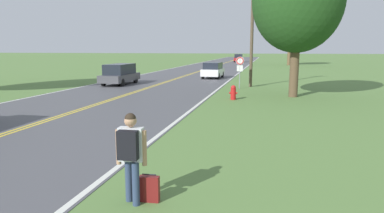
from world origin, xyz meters
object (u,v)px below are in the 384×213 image
(tree_behind_sign, at_px, (298,1))
(car_white_hatchback_mid_near, at_px, (213,70))
(traffic_sign, at_px, (240,65))
(car_red_suv_mid_far, at_px, (239,58))
(suitcase, at_px, (149,189))
(tree_mid_treeline, at_px, (290,26))
(car_dark_grey_van_approaching, at_px, (120,74))
(hitchhiker_person, at_px, (131,149))
(fire_hydrant, at_px, (233,92))

(tree_behind_sign, xyz_separation_m, car_white_hatchback_mid_near, (-7.01, 12.04, -4.93))
(traffic_sign, bearing_deg, car_red_suv_mid_far, 95.20)
(traffic_sign, xyz_separation_m, tree_behind_sign, (3.62, -3.65, 3.99))
(suitcase, relative_size, tree_mid_treeline, 0.06)
(car_red_suv_mid_far, bearing_deg, tree_behind_sign, 5.89)
(car_dark_grey_van_approaching, xyz_separation_m, car_white_hatchback_mid_near, (6.56, 7.56, -0.05))
(suitcase, distance_m, car_white_hatchback_mid_near, 28.14)
(hitchhiker_person, bearing_deg, fire_hydrant, -5.65)
(traffic_sign, distance_m, car_red_suv_mid_far, 50.15)
(suitcase, bearing_deg, tree_mid_treeline, -9.16)
(fire_hydrant, height_order, tree_behind_sign, tree_behind_sign)
(suitcase, relative_size, car_dark_grey_van_approaching, 0.12)
(tree_behind_sign, bearing_deg, car_white_hatchback_mid_near, 120.20)
(car_dark_grey_van_approaching, bearing_deg, tree_mid_treeline, -22.46)
(hitchhiker_person, relative_size, suitcase, 3.15)
(car_white_hatchback_mid_near, bearing_deg, fire_hydrant, 16.67)
(car_white_hatchback_mid_near, distance_m, car_red_suv_mid_far, 41.57)
(tree_behind_sign, height_order, car_white_hatchback_mid_near, tree_behind_sign)
(tree_mid_treeline, relative_size, car_red_suv_mid_far, 2.42)
(hitchhiker_person, bearing_deg, suitcase, -61.87)
(car_white_hatchback_mid_near, xyz_separation_m, car_red_suv_mid_far, (-1.16, 41.55, 0.08))
(car_white_hatchback_mid_near, bearing_deg, car_red_suv_mid_far, -175.77)
(tree_mid_treeline, distance_m, car_red_suv_mid_far, 16.72)
(tree_behind_sign, distance_m, car_red_suv_mid_far, 54.42)
(suitcase, height_order, car_red_suv_mid_far, car_red_suv_mid_far)
(suitcase, xyz_separation_m, tree_behind_sign, (3.68, 15.90, 5.50))
(traffic_sign, distance_m, car_white_hatchback_mid_near, 9.10)
(traffic_sign, bearing_deg, car_white_hatchback_mid_near, 111.97)
(suitcase, relative_size, tree_behind_sign, 0.06)
(hitchhiker_person, xyz_separation_m, car_red_suv_mid_far, (-4.20, 69.67, -0.18))
(car_dark_grey_van_approaching, relative_size, car_white_hatchback_mid_near, 1.27)
(traffic_sign, relative_size, tree_behind_sign, 0.27)
(tree_mid_treeline, bearing_deg, suitcase, -95.43)
(traffic_sign, distance_m, car_dark_grey_van_approaching, 10.02)
(fire_hydrant, bearing_deg, car_dark_grey_van_approaching, 147.22)
(tree_mid_treeline, distance_m, car_dark_grey_van_approaching, 40.54)
(fire_hydrant, xyz_separation_m, tree_behind_sign, (3.49, 2.01, 5.32))
(hitchhiker_person, bearing_deg, traffic_sign, -4.72)
(traffic_sign, bearing_deg, fire_hydrant, -88.69)
(hitchhiker_person, bearing_deg, tree_behind_sign, -17.59)
(traffic_sign, height_order, tree_mid_treeline, tree_mid_treeline)
(hitchhiker_person, distance_m, tree_mid_treeline, 58.17)
(traffic_sign, distance_m, tree_mid_treeline, 38.59)
(car_white_hatchback_mid_near, bearing_deg, hitchhiker_person, 8.80)
(hitchhiker_person, height_order, car_dark_grey_van_approaching, hitchhiker_person)
(fire_hydrant, distance_m, car_red_suv_mid_far, 55.80)
(car_dark_grey_van_approaching, relative_size, car_red_suv_mid_far, 1.09)
(traffic_sign, xyz_separation_m, car_dark_grey_van_approaching, (-9.94, 0.83, -0.89))
(hitchhiker_person, bearing_deg, car_white_hatchback_mid_near, 2.45)
(tree_mid_treeline, bearing_deg, car_white_hatchback_mid_near, -106.61)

